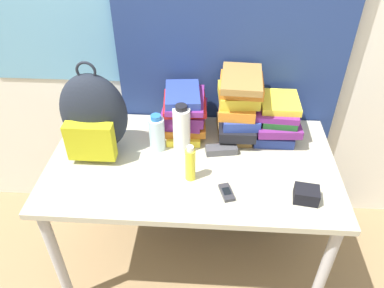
{
  "coord_description": "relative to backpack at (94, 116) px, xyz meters",
  "views": [
    {
      "loc": [
        0.08,
        -0.96,
        1.86
      ],
      "look_at": [
        0.0,
        0.38,
        0.82
      ],
      "focal_mm": 35.0,
      "sensor_mm": 36.0,
      "label": 1
    }
  ],
  "objects": [
    {
      "name": "wall_back",
      "position": [
        0.45,
        0.4,
        0.33
      ],
      "size": [
        6.0,
        0.06,
        2.5
      ],
      "color": "silver",
      "rests_on": "ground_plane"
    },
    {
      "name": "curtain_blue",
      "position": [
        0.62,
        0.34,
        0.33
      ],
      "size": [
        1.14,
        0.04,
        2.5
      ],
      "color": "navy",
      "rests_on": "ground_plane"
    },
    {
      "name": "desk",
      "position": [
        0.45,
        -0.06,
        -0.27
      ],
      "size": [
        1.34,
        0.75,
        0.72
      ],
      "color": "#B7B299",
      "rests_on": "ground_plane"
    },
    {
      "name": "backpack",
      "position": [
        0.0,
        0.0,
        0.0
      ],
      "size": [
        0.31,
        0.23,
        0.46
      ],
      "color": "#1E232D",
      "rests_on": "desk"
    },
    {
      "name": "book_stack_left",
      "position": [
        0.4,
        0.16,
        -0.07
      ],
      "size": [
        0.22,
        0.28,
        0.25
      ],
      "color": "yellow",
      "rests_on": "desk"
    },
    {
      "name": "book_stack_center",
      "position": [
        0.66,
        0.16,
        -0.02
      ],
      "size": [
        0.21,
        0.29,
        0.34
      ],
      "color": "olive",
      "rests_on": "desk"
    },
    {
      "name": "book_stack_right",
      "position": [
        0.86,
        0.16,
        -0.09
      ],
      "size": [
        0.24,
        0.27,
        0.21
      ],
      "color": "navy",
      "rests_on": "desk"
    },
    {
      "name": "water_bottle",
      "position": [
        0.28,
        0.03,
        -0.1
      ],
      "size": [
        0.07,
        0.07,
        0.19
      ],
      "color": "silver",
      "rests_on": "desk"
    },
    {
      "name": "sports_bottle",
      "position": [
        0.4,
        0.02,
        -0.07
      ],
      "size": [
        0.08,
        0.08,
        0.25
      ],
      "color": "white",
      "rests_on": "desk"
    },
    {
      "name": "sunscreen_bottle",
      "position": [
        0.45,
        -0.18,
        -0.11
      ],
      "size": [
        0.04,
        0.04,
        0.18
      ],
      "color": "yellow",
      "rests_on": "desk"
    },
    {
      "name": "cell_phone",
      "position": [
        0.61,
        -0.27,
        -0.18
      ],
      "size": [
        0.07,
        0.11,
        0.02
      ],
      "color": "#2D2D33",
      "rests_on": "desk"
    },
    {
      "name": "sunglasses_case",
      "position": [
        0.59,
        0.01,
        -0.17
      ],
      "size": [
        0.16,
        0.08,
        0.04
      ],
      "color": "#47474C",
      "rests_on": "desk"
    },
    {
      "name": "camera_pouch",
      "position": [
        0.94,
        -0.28,
        -0.16
      ],
      "size": [
        0.11,
        0.09,
        0.06
      ],
      "color": "black",
      "rests_on": "desk"
    }
  ]
}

